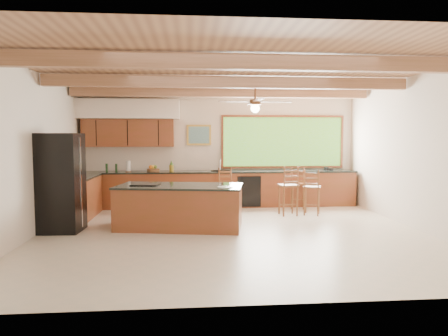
{
  "coord_description": "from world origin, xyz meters",
  "views": [
    {
      "loc": [
        -0.78,
        -7.34,
        1.79
      ],
      "look_at": [
        -0.09,
        0.8,
        1.16
      ],
      "focal_mm": 32.0,
      "sensor_mm": 36.0,
      "label": 1
    }
  ],
  "objects": [
    {
      "name": "ground",
      "position": [
        0.0,
        0.0,
        0.0
      ],
      "size": [
        7.2,
        7.2,
        0.0
      ],
      "primitive_type": "plane",
      "color": "beige",
      "rests_on": "ground"
    },
    {
      "name": "room_shell",
      "position": [
        -0.17,
        0.65,
        2.21
      ],
      "size": [
        7.27,
        6.54,
        3.02
      ],
      "color": "beige",
      "rests_on": "ground"
    },
    {
      "name": "counter_run",
      "position": [
        -0.82,
        2.52,
        0.46
      ],
      "size": [
        7.12,
        3.1,
        1.22
      ],
      "color": "brown",
      "rests_on": "ground"
    },
    {
      "name": "island",
      "position": [
        -0.99,
        0.52,
        0.43
      ],
      "size": [
        2.6,
        1.55,
        0.87
      ],
      "rotation": [
        0.0,
        0.0,
        -0.17
      ],
      "color": "brown",
      "rests_on": "ground"
    },
    {
      "name": "refrigerator",
      "position": [
        -3.22,
        0.4,
        0.93
      ],
      "size": [
        0.76,
        0.74,
        1.87
      ],
      "rotation": [
        0.0,
        0.0,
        -0.05
      ],
      "color": "black",
      "rests_on": "ground"
    },
    {
      "name": "bar_stool_a",
      "position": [
        0.1,
        2.39,
        0.62
      ],
      "size": [
        0.46,
        0.46,
        1.05
      ],
      "rotation": [
        0.0,
        0.0,
        -0.25
      ],
      "color": "brown",
      "rests_on": "ground"
    },
    {
      "name": "bar_stool_b",
      "position": [
        1.94,
        2.39,
        0.61
      ],
      "size": [
        0.49,
        0.49,
        1.04
      ],
      "rotation": [
        0.0,
        0.0,
        -0.4
      ],
      "color": "brown",
      "rests_on": "ground"
    },
    {
      "name": "bar_stool_c",
      "position": [
        1.46,
        1.54,
        0.67
      ],
      "size": [
        0.45,
        0.45,
        1.14
      ],
      "rotation": [
        0.0,
        0.0,
        0.09
      ],
      "color": "brown",
      "rests_on": "ground"
    },
    {
      "name": "bar_stool_d",
      "position": [
        2.02,
        1.54,
        0.63
      ],
      "size": [
        0.5,
        0.5,
        1.07
      ],
      "rotation": [
        0.0,
        0.0,
        -0.38
      ],
      "color": "brown",
      "rests_on": "ground"
    }
  ]
}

